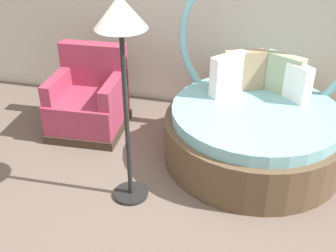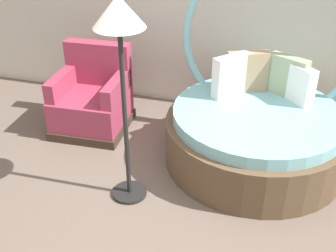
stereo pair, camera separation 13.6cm
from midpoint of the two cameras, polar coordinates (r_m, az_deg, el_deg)
ground_plane at (r=3.61m, az=0.95°, el=-13.73°), size 8.00×8.00×0.02m
round_daybed at (r=4.30m, az=13.00°, el=0.45°), size 1.81×1.81×2.00m
red_armchair at (r=4.83m, az=-9.49°, el=3.44°), size 0.84×0.84×0.94m
floor_lamp at (r=3.17m, az=-5.37°, el=12.46°), size 0.40×0.40×1.82m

